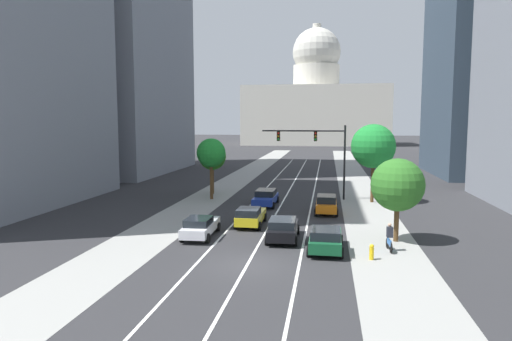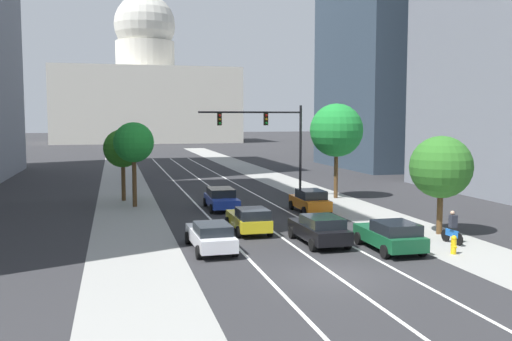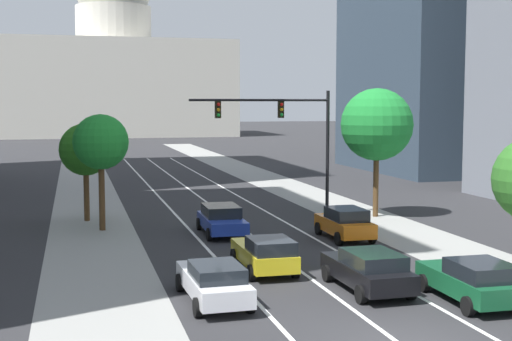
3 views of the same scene
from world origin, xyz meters
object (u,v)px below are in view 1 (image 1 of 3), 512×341
object	(u,v)px
traffic_signal_mast	(319,147)
cyclist	(389,237)
capitol_building	(316,105)
street_tree_mid_left	(211,153)
fire_hydrant	(372,252)
car_black	(283,228)
street_tree_near_left	(212,157)
car_white	(200,226)
street_tree_near_right	(373,146)
street_tree_far_right	(398,185)
car_blue	(266,197)
car_orange	(326,204)
car_yellow	(250,216)
car_green	(326,239)

from	to	relation	value
traffic_signal_mast	cyclist	bearing A→B (deg)	-75.68
traffic_signal_mast	capitol_building	bearing A→B (deg)	91.72
street_tree_mid_left	fire_hydrant	bearing A→B (deg)	-52.65
car_black	traffic_signal_mast	distance (m)	17.38
car_black	street_tree_near_left	xyz separation A→B (m)	(-9.47, 18.28, 3.29)
car_white	street_tree_near_right	distance (m)	20.81
street_tree_near_left	car_white	bearing A→B (deg)	-78.23
cyclist	street_tree_far_right	xyz separation A→B (m)	(0.73, 2.37, 2.89)
capitol_building	fire_hydrant	size ratio (longest dim) A/B	52.55
car_blue	car_orange	bearing A→B (deg)	-115.86
car_black	street_tree_near_right	distance (m)	17.80
car_black	street_tree_near_left	world-z (taller)	street_tree_near_left
traffic_signal_mast	fire_hydrant	bearing A→B (deg)	-80.40
capitol_building	street_tree_near_right	distance (m)	114.96
street_tree_far_right	street_tree_mid_left	size ratio (longest dim) A/B	0.89
traffic_signal_mast	cyclist	xyz separation A→B (m)	(4.66, -18.24, -4.49)
car_yellow	street_tree_near_left	distance (m)	16.36
car_yellow	street_tree_near_left	bearing A→B (deg)	24.63
car_white	car_black	world-z (taller)	car_black
car_white	fire_hydrant	bearing A→B (deg)	-109.15
car_orange	car_yellow	distance (m)	8.03
car_black	car_orange	bearing A→B (deg)	-17.86
car_black	car_yellow	bearing A→B (deg)	36.21
car_blue	car_black	size ratio (longest dim) A/B	1.03
car_yellow	car_blue	bearing A→B (deg)	0.11
street_tree_near_left	car_blue	bearing A→B (deg)	-42.07
car_blue	street_tree_far_right	distance (m)	15.66
cyclist	fire_hydrant	bearing A→B (deg)	143.92
capitol_building	street_tree_near_right	bearing A→B (deg)	-85.69
fire_hydrant	street_tree_mid_left	bearing A→B (deg)	127.35
car_green	street_tree_near_right	size ratio (longest dim) A/B	0.59
car_blue	fire_hydrant	distance (m)	17.90
fire_hydrant	street_tree_near_right	distance (m)	19.92
capitol_building	fire_hydrant	distance (m)	134.36
car_blue	street_tree_far_right	bearing A→B (deg)	-137.36
fire_hydrant	cyclist	size ratio (longest dim) A/B	0.53
car_yellow	traffic_signal_mast	world-z (taller)	traffic_signal_mast
car_yellow	street_tree_far_right	xyz separation A→B (m)	(10.21, -2.93, 2.97)
cyclist	street_tree_near_right	world-z (taller)	street_tree_near_right
street_tree_near_left	street_tree_mid_left	distance (m)	3.46
traffic_signal_mast	street_tree_far_right	bearing A→B (deg)	-71.28
car_white	street_tree_near_right	world-z (taller)	street_tree_near_right
car_black	cyclist	distance (m)	6.84
car_white	cyclist	size ratio (longest dim) A/B	2.80
street_tree_near_right	cyclist	bearing A→B (deg)	-91.82
cyclist	traffic_signal_mast	bearing A→B (deg)	9.73
car_orange	car_green	xyz separation A→B (m)	(-0.00, -11.69, -0.04)
car_black	capitol_building	bearing A→B (deg)	-0.55
car_orange	street_tree_far_right	bearing A→B (deg)	-152.04
capitol_building	car_orange	world-z (taller)	capitol_building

